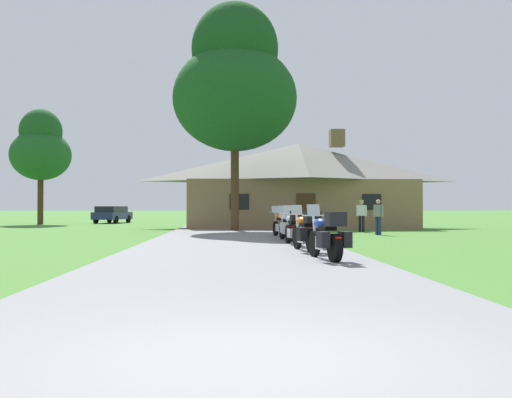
% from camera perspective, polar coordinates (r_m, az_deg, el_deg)
% --- Properties ---
extents(ground_plane, '(500.00, 500.00, 0.00)m').
position_cam_1_polar(ground_plane, '(24.54, -2.20, -3.86)').
color(ground_plane, '#42752D').
extents(asphalt_driveway, '(6.40, 80.00, 0.06)m').
position_cam_1_polar(asphalt_driveway, '(22.54, -2.16, -4.04)').
color(asphalt_driveway, slate).
rests_on(asphalt_driveway, ground).
extents(motorcycle_blue_nearest_to_camera, '(0.95, 2.07, 1.30)m').
position_cam_1_polar(motorcycle_blue_nearest_to_camera, '(13.30, 7.16, -3.73)').
color(motorcycle_blue_nearest_to_camera, black).
rests_on(motorcycle_blue_nearest_to_camera, asphalt_driveway).
extents(motorcycle_orange_second_in_row, '(0.93, 2.08, 1.30)m').
position_cam_1_polar(motorcycle_orange_second_in_row, '(15.90, 5.08, -3.27)').
color(motorcycle_orange_second_in_row, black).
rests_on(motorcycle_orange_second_in_row, asphalt_driveway).
extents(motorcycle_silver_third_in_row, '(0.66, 2.08, 1.30)m').
position_cam_1_polar(motorcycle_silver_third_in_row, '(18.68, 3.72, -2.89)').
color(motorcycle_silver_third_in_row, black).
rests_on(motorcycle_silver_third_in_row, asphalt_driveway).
extents(motorcycle_white_fourth_in_row, '(0.88, 2.08, 1.30)m').
position_cam_1_polar(motorcycle_white_fourth_in_row, '(21.12, 3.21, -2.68)').
color(motorcycle_white_fourth_in_row, black).
rests_on(motorcycle_white_fourth_in_row, asphalt_driveway).
extents(motorcycle_orange_farthest_in_row, '(0.81, 2.07, 1.30)m').
position_cam_1_polar(motorcycle_orange_farthest_in_row, '(24.04, 2.50, -2.44)').
color(motorcycle_orange_farthest_in_row, black).
rests_on(motorcycle_orange_farthest_in_row, asphalt_driveway).
extents(stone_lodge, '(14.50, 7.32, 6.27)m').
position_cam_1_polar(stone_lodge, '(36.42, 4.28, 1.46)').
color(stone_lodge, '#896B4C').
rests_on(stone_lodge, ground).
extents(bystander_white_shirt_near_lodge, '(0.50, 0.36, 1.69)m').
position_cam_1_polar(bystander_white_shirt_near_lodge, '(30.51, 10.48, -1.48)').
color(bystander_white_shirt_near_lodge, black).
rests_on(bystander_white_shirt_near_lodge, ground).
extents(bystander_gray_shirt_beside_signpost, '(0.39, 0.46, 1.67)m').
position_cam_1_polar(bystander_gray_shirt_beside_signpost, '(27.40, 12.10, -1.58)').
color(bystander_gray_shirt_beside_signpost, navy).
rests_on(bystander_gray_shirt_beside_signpost, ground).
extents(tree_left_far, '(4.59, 4.59, 8.91)m').
position_cam_1_polar(tree_left_far, '(47.31, -20.68, 4.76)').
color(tree_left_far, '#422D19').
rests_on(tree_left_far, ground).
extents(tree_by_lodge_front, '(6.67, 6.67, 12.34)m').
position_cam_1_polar(tree_by_lodge_front, '(31.39, -2.12, 11.41)').
color(tree_by_lodge_front, '#422D19').
rests_on(tree_by_lodge_front, ground).
extents(parked_navy_suv_far_left, '(2.62, 4.85, 1.40)m').
position_cam_1_polar(parked_navy_suv_far_left, '(49.11, -14.14, -1.44)').
color(parked_navy_suv_far_left, navy).
rests_on(parked_navy_suv_far_left, ground).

